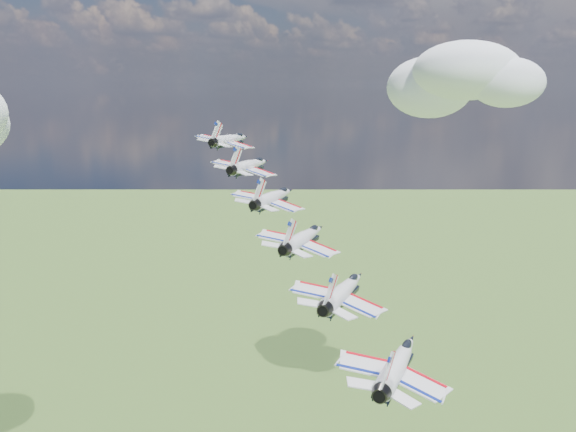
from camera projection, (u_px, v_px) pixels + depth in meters
The scene contains 7 objects.
cloud_far at pixel (472, 80), 233.67m from camera, with size 55.54×43.64×21.82m, color white.
jet_0 at pixel (231, 139), 106.48m from camera, with size 9.23×13.67×4.08m, color white, non-canonical shape.
jet_1 at pixel (250, 165), 96.28m from camera, with size 9.23×13.67×4.08m, color white, non-canonical shape.
jet_2 at pixel (274, 197), 86.09m from camera, with size 9.23×13.67×4.08m, color silver, non-canonical shape.
jet_3 at pixel (304, 237), 75.90m from camera, with size 9.23×13.67×4.08m, color white, non-canonical shape.
jet_4 at pixel (344, 290), 65.71m from camera, with size 9.23×13.67×4.08m, color white, non-canonical shape.
jet_5 at pixel (398, 363), 55.52m from camera, with size 9.23×13.67×4.08m, color white, non-canonical shape.
Camera 1 is at (65.67, -52.16, 160.38)m, focal length 40.00 mm.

